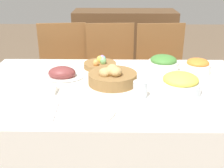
{
  "coord_description": "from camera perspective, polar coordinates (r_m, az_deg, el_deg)",
  "views": [
    {
      "loc": [
        0.02,
        -1.47,
        1.38
      ],
      "look_at": [
        -0.0,
        -0.07,
        0.8
      ],
      "focal_mm": 45.0,
      "sensor_mm": 36.0,
      "label": 1
    }
  ],
  "objects": [
    {
      "name": "green_salad_bowl",
      "position": [
        1.86,
        10.37,
        4.18
      ],
      "size": [
        0.2,
        0.2,
        0.1
      ],
      "color": "white",
      "rests_on": "dining_table"
    },
    {
      "name": "knife",
      "position": [
        1.3,
        1.77,
        -5.82
      ],
      "size": [
        0.02,
        0.17,
        0.0
      ],
      "rotation": [
        0.0,
        0.0,
        0.04
      ],
      "color": "#B7B7BC",
      "rests_on": "dining_table"
    },
    {
      "name": "bread_basket",
      "position": [
        1.6,
        -0.08,
        1.5
      ],
      "size": [
        0.28,
        0.28,
        0.12
      ],
      "color": "olive",
      "rests_on": "dining_table"
    },
    {
      "name": "butter_dish",
      "position": [
        1.55,
        -13.56,
        -1.12
      ],
      "size": [
        0.13,
        0.08,
        0.03
      ],
      "color": "white",
      "rests_on": "dining_table"
    },
    {
      "name": "egg_basket",
      "position": [
        1.88,
        -2.41,
        4.07
      ],
      "size": [
        0.22,
        0.22,
        0.08
      ],
      "color": "olive",
      "rests_on": "dining_table"
    },
    {
      "name": "dinner_plate",
      "position": [
        1.31,
        -4.93,
        -5.65
      ],
      "size": [
        0.25,
        0.25,
        0.01
      ],
      "color": "white",
      "rests_on": "dining_table"
    },
    {
      "name": "fork",
      "position": [
        1.33,
        -11.47,
        -5.61
      ],
      "size": [
        0.02,
        0.17,
        0.0
      ],
      "rotation": [
        0.0,
        0.0,
        0.04
      ],
      "color": "#B7B7BC",
      "rests_on": "dining_table"
    },
    {
      "name": "chair_far_left",
      "position": [
        2.5,
        -9.79,
        1.81
      ],
      "size": [
        0.47,
        0.47,
        0.94
      ],
      "rotation": [
        0.0,
        0.0,
        0.12
      ],
      "color": "brown",
      "rests_on": "ground"
    },
    {
      "name": "spoon",
      "position": [
        1.3,
        3.1,
        -5.82
      ],
      "size": [
        0.02,
        0.17,
        0.0
      ],
      "rotation": [
        0.0,
        0.0,
        -0.04
      ],
      "color": "#B7B7BC",
      "rests_on": "dining_table"
    },
    {
      "name": "chair_far_right",
      "position": [
        2.49,
        10.05,
        1.7
      ],
      "size": [
        0.46,
        0.46,
        0.94
      ],
      "rotation": [
        0.0,
        0.0,
        0.1
      ],
      "color": "brown",
      "rests_on": "ground"
    },
    {
      "name": "drinking_cup",
      "position": [
        1.44,
        5.72,
        -1.11
      ],
      "size": [
        0.07,
        0.07,
        0.09
      ],
      "color": "silver",
      "rests_on": "dining_table"
    },
    {
      "name": "chair_far_center",
      "position": [
        2.46,
        -0.23,
        1.78
      ],
      "size": [
        0.45,
        0.45,
        0.94
      ],
      "rotation": [
        0.0,
        0.0,
        0.08
      ],
      "color": "brown",
      "rests_on": "ground"
    },
    {
      "name": "sideboard",
      "position": [
        3.39,
        2.48,
        6.84
      ],
      "size": [
        1.17,
        0.44,
        0.93
      ],
      "color": "brown",
      "rests_on": "ground"
    },
    {
      "name": "dining_table",
      "position": [
        1.78,
        0.08,
        -11.72
      ],
      "size": [
        1.59,
        0.98,
        0.76
      ],
      "color": "white",
      "rests_on": "ground"
    },
    {
      "name": "carrot_bowl",
      "position": [
        1.85,
        16.97,
        3.45
      ],
      "size": [
        0.16,
        0.16,
        0.1
      ],
      "color": "white",
      "rests_on": "dining_table"
    },
    {
      "name": "pineapple_bowl",
      "position": [
        1.53,
        13.7,
        0.06
      ],
      "size": [
        0.22,
        0.22,
        0.11
      ],
      "color": "silver",
      "rests_on": "dining_table"
    },
    {
      "name": "ham_platter",
      "position": [
        1.73,
        -10.13,
        2.06
      ],
      "size": [
        0.25,
        0.18,
        0.08
      ],
      "color": "white",
      "rests_on": "dining_table"
    }
  ]
}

